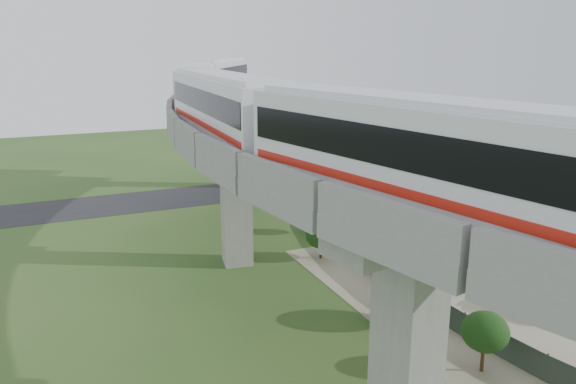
# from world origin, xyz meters

# --- Properties ---
(ground) EXTENTS (160.00, 160.00, 0.00)m
(ground) POSITION_xyz_m (0.00, 0.00, 0.00)
(ground) COLOR #2E5120
(ground) RESTS_ON ground
(dirt_lot) EXTENTS (18.00, 26.00, 0.04)m
(dirt_lot) POSITION_xyz_m (14.00, -2.00, 0.02)
(dirt_lot) COLOR gray
(dirt_lot) RESTS_ON ground
(asphalt_road) EXTENTS (60.00, 8.00, 0.03)m
(asphalt_road) POSITION_xyz_m (0.00, 30.00, 0.01)
(asphalt_road) COLOR #232326
(asphalt_road) RESTS_ON ground
(viaduct) EXTENTS (19.58, 73.98, 11.40)m
(viaduct) POSITION_xyz_m (3.84, 0.00, 9.05)
(viaduct) COLOR #99968E
(viaduct) RESTS_ON ground
(metro_train) EXTENTS (15.46, 60.61, 3.64)m
(metro_train) POSITION_xyz_m (1.02, 8.93, 12.31)
(metro_train) COLOR silver
(metro_train) RESTS_ON ground
(fence) EXTENTS (3.87, 38.73, 1.50)m
(fence) POSITION_xyz_m (9.75, 0.00, 0.75)
(fence) COLOR #2D382D
(fence) RESTS_ON ground
(tree_0) EXTENTS (2.79, 2.79, 3.52)m
(tree_0) POSITION_xyz_m (12.58, 23.61, 2.33)
(tree_0) COLOR #382314
(tree_0) RESTS_ON ground
(tree_1) EXTENTS (1.83, 1.83, 2.54)m
(tree_1) POSITION_xyz_m (8.80, 14.17, 1.76)
(tree_1) COLOR #382314
(tree_1) RESTS_ON ground
(tree_2) EXTENTS (2.30, 2.30, 2.83)m
(tree_2) POSITION_xyz_m (6.83, 8.59, 1.85)
(tree_2) COLOR #382314
(tree_2) RESTS_ON ground
(tree_3) EXTENTS (2.84, 2.84, 3.01)m
(tree_3) POSITION_xyz_m (6.32, -2.08, 1.80)
(tree_3) COLOR #382314
(tree_3) RESTS_ON ground
(tree_4) EXTENTS (2.29, 2.29, 3.13)m
(tree_4) POSITION_xyz_m (7.29, -7.94, 2.16)
(tree_4) COLOR #382314
(tree_4) RESTS_ON ground
(car_white) EXTENTS (2.70, 3.97, 1.26)m
(car_white) POSITION_xyz_m (13.69, -4.09, 0.67)
(car_white) COLOR silver
(car_white) RESTS_ON dirt_lot
(car_red) EXTENTS (3.63, 3.36, 1.21)m
(car_red) POSITION_xyz_m (17.67, -3.29, 0.65)
(car_red) COLOR #B3101A
(car_red) RESTS_ON dirt_lot
(car_dark) EXTENTS (4.78, 2.36, 1.34)m
(car_dark) POSITION_xyz_m (14.02, 0.38, 0.71)
(car_dark) COLOR black
(car_dark) RESTS_ON dirt_lot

